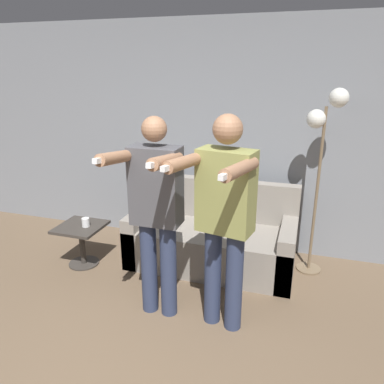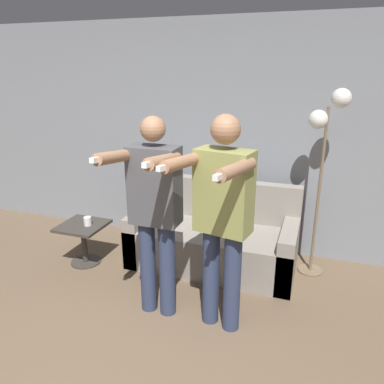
{
  "view_description": "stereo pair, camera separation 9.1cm",
  "coord_description": "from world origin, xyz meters",
  "px_view_note": "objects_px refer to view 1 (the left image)",
  "views": [
    {
      "loc": [
        1.17,
        -1.37,
        2.09
      ],
      "look_at": [
        0.18,
        1.73,
        0.99
      ],
      "focal_mm": 35.0,
      "sensor_mm": 36.0,
      "label": 1
    },
    {
      "loc": [
        1.25,
        -1.34,
        2.09
      ],
      "look_at": [
        0.18,
        1.73,
        0.99
      ],
      "focal_mm": 35.0,
      "sensor_mm": 36.0,
      "label": 2
    }
  ],
  "objects_px": {
    "person_left": "(156,208)",
    "couch": "(212,239)",
    "cat": "(231,173)",
    "floor_lamp": "(324,134)",
    "side_table": "(81,236)",
    "cup": "(86,222)",
    "person_right": "(224,212)"
  },
  "relations": [
    {
      "from": "couch",
      "to": "person_left",
      "type": "bearing_deg",
      "value": -102.71
    },
    {
      "from": "floor_lamp",
      "to": "cup",
      "type": "height_order",
      "value": "floor_lamp"
    },
    {
      "from": "person_right",
      "to": "cup",
      "type": "bearing_deg",
      "value": 172.46
    },
    {
      "from": "cat",
      "to": "floor_lamp",
      "type": "relative_size",
      "value": 0.22
    },
    {
      "from": "couch",
      "to": "side_table",
      "type": "height_order",
      "value": "couch"
    },
    {
      "from": "side_table",
      "to": "cat",
      "type": "bearing_deg",
      "value": 27.25
    },
    {
      "from": "cat",
      "to": "floor_lamp",
      "type": "height_order",
      "value": "floor_lamp"
    },
    {
      "from": "cat",
      "to": "side_table",
      "type": "bearing_deg",
      "value": -152.75
    },
    {
      "from": "couch",
      "to": "floor_lamp",
      "type": "relative_size",
      "value": 0.93
    },
    {
      "from": "cat",
      "to": "floor_lamp",
      "type": "xyz_separation_m",
      "value": [
        0.92,
        -0.13,
        0.5
      ]
    },
    {
      "from": "cup",
      "to": "person_right",
      "type": "bearing_deg",
      "value": -18.55
    },
    {
      "from": "person_left",
      "to": "couch",
      "type": "bearing_deg",
      "value": 77.41
    },
    {
      "from": "person_right",
      "to": "couch",
      "type": "bearing_deg",
      "value": 119.84
    },
    {
      "from": "cat",
      "to": "side_table",
      "type": "distance_m",
      "value": 1.78
    },
    {
      "from": "couch",
      "to": "side_table",
      "type": "distance_m",
      "value": 1.43
    },
    {
      "from": "couch",
      "to": "floor_lamp",
      "type": "distance_m",
      "value": 1.59
    },
    {
      "from": "couch",
      "to": "person_left",
      "type": "xyz_separation_m",
      "value": [
        -0.23,
        -1.0,
        0.71
      ]
    },
    {
      "from": "person_right",
      "to": "side_table",
      "type": "distance_m",
      "value": 1.91
    },
    {
      "from": "person_left",
      "to": "side_table",
      "type": "distance_m",
      "value": 1.42
    },
    {
      "from": "person_left",
      "to": "person_right",
      "type": "bearing_deg",
      "value": 0.27
    },
    {
      "from": "couch",
      "to": "floor_lamp",
      "type": "xyz_separation_m",
      "value": [
        1.04,
        0.17,
        1.19
      ]
    },
    {
      "from": "person_left",
      "to": "person_right",
      "type": "distance_m",
      "value": 0.57
    },
    {
      "from": "couch",
      "to": "cup",
      "type": "xyz_separation_m",
      "value": [
        -1.28,
        -0.46,
        0.22
      ]
    },
    {
      "from": "couch",
      "to": "person_left",
      "type": "relative_size",
      "value": 1.02
    },
    {
      "from": "couch",
      "to": "cup",
      "type": "relative_size",
      "value": 18.76
    },
    {
      "from": "couch",
      "to": "side_table",
      "type": "bearing_deg",
      "value": -161.19
    },
    {
      "from": "couch",
      "to": "cat",
      "type": "relative_size",
      "value": 4.18
    },
    {
      "from": "couch",
      "to": "cup",
      "type": "height_order",
      "value": "couch"
    },
    {
      "from": "person_right",
      "to": "cat",
      "type": "relative_size",
      "value": 4.19
    },
    {
      "from": "side_table",
      "to": "cup",
      "type": "bearing_deg",
      "value": 2.45
    },
    {
      "from": "side_table",
      "to": "couch",
      "type": "bearing_deg",
      "value": 18.81
    },
    {
      "from": "floor_lamp",
      "to": "cup",
      "type": "xyz_separation_m",
      "value": [
        -2.32,
        -0.62,
        -0.96
      ]
    }
  ]
}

